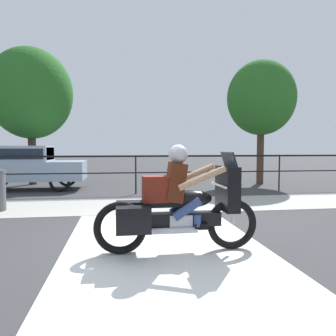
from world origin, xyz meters
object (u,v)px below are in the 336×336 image
(motorcycle, at_px, (178,204))
(tree_behind_car, at_px, (31,94))
(tree_behind_sign, at_px, (261,98))
(parked_car, at_px, (25,165))

(motorcycle, bearing_deg, tree_behind_car, 118.05)
(tree_behind_sign, bearing_deg, motorcycle, -120.97)
(tree_behind_sign, height_order, tree_behind_car, tree_behind_car)
(parked_car, bearing_deg, tree_behind_car, 95.00)
(parked_car, height_order, tree_behind_car, tree_behind_car)
(parked_car, height_order, tree_behind_sign, tree_behind_sign)
(motorcycle, height_order, tree_behind_car, tree_behind_car)
(parked_car, relative_size, tree_behind_car, 0.72)
(motorcycle, distance_m, tree_behind_sign, 10.33)
(tree_behind_sign, relative_size, tree_behind_car, 0.92)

